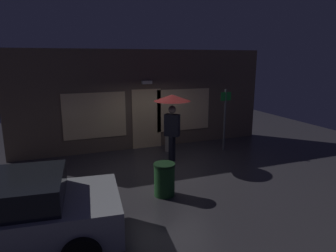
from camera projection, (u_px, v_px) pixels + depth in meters
The scene contains 6 objects.
ground_plane at pixel (168, 166), 9.35m from camera, with size 18.00×18.00×0.00m, color #38353A.
building_facade at pixel (145, 100), 11.08m from camera, with size 9.52×0.48×3.60m.
person_with_umbrella at pixel (172, 109), 9.38m from camera, with size 1.15×1.15×2.20m.
street_sign_post at pixel (225, 116), 10.71m from camera, with size 0.40×0.07×2.23m.
sidewalk_bollard at pixel (168, 142), 10.81m from camera, with size 0.26×0.26×0.69m, color #B2A899.
trash_bin at pixel (164, 179), 7.30m from camera, with size 0.53×0.53×0.82m.
Camera 1 is at (-3.17, -8.25, 3.30)m, focal length 32.04 mm.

